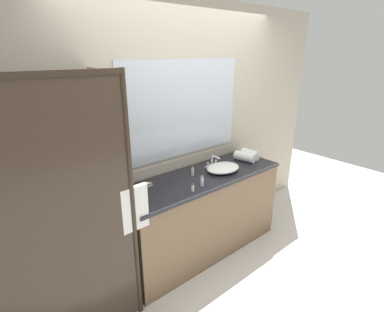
% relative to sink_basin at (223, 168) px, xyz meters
% --- Properties ---
extents(ground_plane, '(8.00, 8.00, 0.00)m').
position_rel_sink_basin_xyz_m(ground_plane, '(-0.25, 0.03, -0.93)').
color(ground_plane, silver).
extents(wall_back_with_mirror, '(4.40, 0.06, 2.60)m').
position_rel_sink_basin_xyz_m(wall_back_with_mirror, '(-0.25, 0.38, 0.37)').
color(wall_back_with_mirror, '#B2A893').
rests_on(wall_back_with_mirror, ground_plane).
extents(vanity_cabinet, '(1.80, 0.58, 0.90)m').
position_rel_sink_basin_xyz_m(vanity_cabinet, '(-0.25, 0.04, -0.48)').
color(vanity_cabinet, brown).
rests_on(vanity_cabinet, ground_plane).
extents(shower_enclosure, '(1.20, 0.59, 2.00)m').
position_rel_sink_basin_xyz_m(shower_enclosure, '(-1.52, -0.15, 0.09)').
color(shower_enclosure, '#2D2319').
rests_on(shower_enclosure, ground_plane).
extents(sink_basin, '(0.38, 0.29, 0.07)m').
position_rel_sink_basin_xyz_m(sink_basin, '(0.00, 0.00, 0.00)').
color(sink_basin, white).
rests_on(sink_basin, vanity_cabinet).
extents(faucet, '(0.17, 0.14, 0.13)m').
position_rel_sink_basin_xyz_m(faucet, '(-0.00, 0.16, 0.01)').
color(faucet, silver).
rests_on(faucet, vanity_cabinet).
extents(soap_dish, '(0.10, 0.07, 0.04)m').
position_rel_sink_basin_xyz_m(soap_dish, '(-0.82, 0.21, -0.02)').
color(soap_dish, silver).
rests_on(soap_dish, vanity_cabinet).
extents(amenity_bottle_conditioner, '(0.03, 0.03, 0.09)m').
position_rel_sink_basin_xyz_m(amenity_bottle_conditioner, '(-0.32, 0.11, 0.01)').
color(amenity_bottle_conditioner, white).
rests_on(amenity_bottle_conditioner, vanity_cabinet).
extents(amenity_bottle_lotion, '(0.03, 0.03, 0.10)m').
position_rel_sink_basin_xyz_m(amenity_bottle_lotion, '(-0.42, -0.13, 0.01)').
color(amenity_bottle_lotion, silver).
rests_on(amenity_bottle_lotion, vanity_cabinet).
extents(amenity_bottle_shampoo, '(0.03, 0.03, 0.08)m').
position_rel_sink_basin_xyz_m(amenity_bottle_shampoo, '(-0.56, -0.16, 0.00)').
color(amenity_bottle_shampoo, white).
rests_on(amenity_bottle_shampoo, vanity_cabinet).
extents(rolled_towel_near_edge, '(0.13, 0.22, 0.11)m').
position_rel_sink_basin_xyz_m(rolled_towel_near_edge, '(0.51, 0.05, 0.02)').
color(rolled_towel_near_edge, white).
rests_on(rolled_towel_near_edge, vanity_cabinet).
extents(rolled_towel_middle, '(0.16, 0.26, 0.11)m').
position_rel_sink_basin_xyz_m(rolled_towel_middle, '(0.40, 0.04, 0.02)').
color(rolled_towel_middle, white).
rests_on(rolled_towel_middle, vanity_cabinet).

